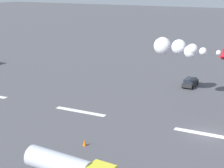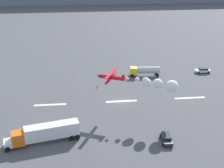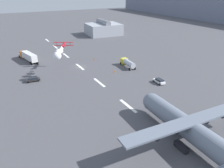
# 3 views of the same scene
# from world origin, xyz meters

# --- Properties ---
(ground_plane) EXTENTS (440.00, 440.00, 0.00)m
(ground_plane) POSITION_xyz_m (0.00, 0.00, 0.00)
(ground_plane) COLOR #4C4C51
(ground_plane) RESTS_ON ground
(runway_stripe_3) EXTENTS (8.00, 0.90, 0.01)m
(runway_stripe_3) POSITION_xyz_m (0.00, 0.00, 0.01)
(runway_stripe_3) COLOR white
(runway_stripe_3) RESTS_ON ground
(runway_stripe_4) EXTENTS (8.00, 0.90, 0.01)m
(runway_stripe_4) POSITION_xyz_m (17.98, 0.00, 0.01)
(runway_stripe_4) COLOR white
(runway_stripe_4) RESTS_ON ground
(stunt_biplane_red) EXTENTS (17.26, 10.95, 2.74)m
(stunt_biplane_red) POSITION_xyz_m (5.67, -9.18, 8.64)
(stunt_biplane_red) COLOR red
(fuel_tanker_truck) EXTENTS (9.09, 3.39, 2.90)m
(fuel_tanker_truck) POSITION_xyz_m (9.28, 16.60, 1.74)
(fuel_tanker_truck) COLOR yellow
(fuel_tanker_truck) RESTS_ON ground
(followme_car_yellow) EXTENTS (2.24, 4.66, 1.52)m
(followme_car_yellow) POSITION_xyz_m (6.48, -19.19, 0.81)
(followme_car_yellow) COLOR #262628
(followme_car_yellow) RESTS_ON ground
(traffic_cone_far) EXTENTS (0.44, 0.44, 0.75)m
(traffic_cone_far) POSITION_xyz_m (12.03, 9.12, 0.38)
(traffic_cone_far) COLOR orange
(traffic_cone_far) RESTS_ON ground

